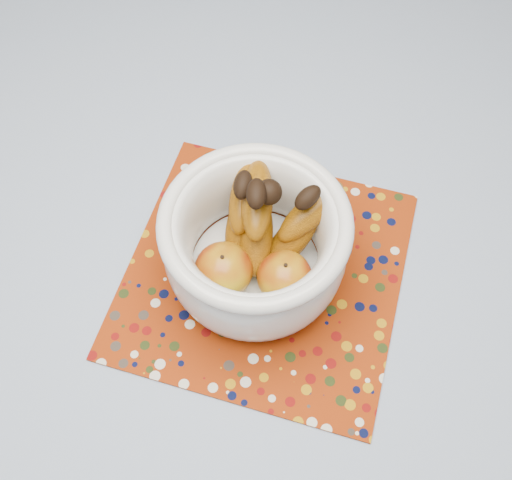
# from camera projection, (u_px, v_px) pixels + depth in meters

# --- Properties ---
(table) EXTENTS (1.20, 1.20, 0.75)m
(table) POSITION_uv_depth(u_px,v_px,m) (228.00, 277.00, 0.94)
(table) COLOR brown
(table) RESTS_ON ground
(tablecloth) EXTENTS (1.32, 1.32, 0.01)m
(tablecloth) POSITION_uv_depth(u_px,v_px,m) (226.00, 252.00, 0.87)
(tablecloth) COLOR #6378A5
(tablecloth) RESTS_ON table
(placemat) EXTENTS (0.41, 0.41, 0.00)m
(placemat) POSITION_uv_depth(u_px,v_px,m) (264.00, 272.00, 0.85)
(placemat) COLOR maroon
(placemat) RESTS_ON tablecloth
(fruit_bowl) EXTENTS (0.26, 0.24, 0.19)m
(fruit_bowl) POSITION_uv_depth(u_px,v_px,m) (260.00, 240.00, 0.77)
(fruit_bowl) COLOR white
(fruit_bowl) RESTS_ON placemat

